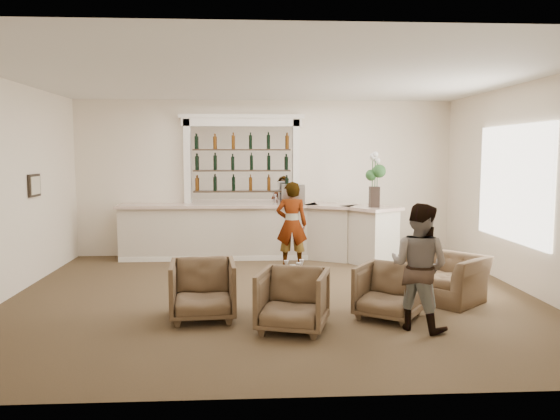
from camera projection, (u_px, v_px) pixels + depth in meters
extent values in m
plane|color=brown|center=(273.00, 296.00, 8.38)|extent=(8.00, 8.00, 0.00)
cube|color=#F5E4CB|center=(265.00, 178.00, 11.69)|extent=(8.00, 0.04, 3.30)
cube|color=#F5E4CB|center=(0.00, 190.00, 7.98)|extent=(0.04, 7.00, 3.30)
cube|color=#F5E4CB|center=(530.00, 188.00, 8.44)|extent=(0.04, 7.00, 3.30)
cube|color=silver|center=(273.00, 78.00, 8.04)|extent=(8.00, 7.00, 0.04)
cube|color=white|center=(513.00, 183.00, 8.93)|extent=(0.05, 2.40, 1.90)
cube|color=black|center=(34.00, 185.00, 9.18)|extent=(0.04, 0.46, 0.38)
cube|color=beige|center=(36.00, 185.00, 9.18)|extent=(0.01, 0.38, 0.30)
cube|color=beige|center=(218.00, 232.00, 11.40)|extent=(4.00, 0.70, 1.08)
cube|color=beige|center=(218.00, 205.00, 11.32)|extent=(4.10, 0.82, 0.06)
cube|color=beige|center=(332.00, 233.00, 11.31)|extent=(1.12, 1.04, 1.08)
cube|color=beige|center=(332.00, 206.00, 11.23)|extent=(1.27, 1.19, 0.06)
cube|color=beige|center=(370.00, 237.00, 10.83)|extent=(1.08, 1.14, 1.08)
cube|color=beige|center=(371.00, 208.00, 10.75)|extent=(1.24, 1.29, 0.06)
cube|color=white|center=(218.00, 258.00, 11.12)|extent=(4.00, 0.06, 0.10)
cube|color=white|center=(242.00, 164.00, 11.61)|extent=(2.15, 0.02, 1.65)
cube|color=white|center=(188.00, 188.00, 11.53)|extent=(0.14, 0.16, 2.90)
cube|color=white|center=(296.00, 188.00, 11.67)|extent=(0.14, 0.16, 2.90)
cube|color=white|center=(242.00, 122.00, 11.45)|extent=(2.52, 0.16, 0.18)
cube|color=white|center=(242.00, 116.00, 11.44)|extent=(2.64, 0.20, 0.08)
cube|color=#332619|center=(242.00, 191.00, 11.56)|extent=(2.05, 0.20, 0.03)
cube|color=#332619|center=(242.00, 171.00, 11.51)|extent=(2.05, 0.20, 0.03)
cube|color=#332619|center=(242.00, 150.00, 11.47)|extent=(2.05, 0.20, 0.03)
cylinder|color=#4A2E20|center=(295.00, 293.00, 7.58)|extent=(0.70, 0.70, 0.50)
imported|color=gray|center=(292.00, 224.00, 10.51)|extent=(0.63, 0.44, 1.65)
imported|color=gray|center=(419.00, 266.00, 6.77)|extent=(0.97, 0.96, 1.58)
imported|color=brown|center=(203.00, 290.00, 7.21)|extent=(0.91, 0.93, 0.79)
imported|color=brown|center=(293.00, 300.00, 6.75)|extent=(1.01, 1.03, 0.76)
imported|color=brown|center=(389.00, 291.00, 7.25)|extent=(1.08, 1.09, 0.72)
imported|color=brown|center=(445.00, 278.00, 8.11)|extent=(1.40, 1.41, 0.69)
cube|color=silver|center=(293.00, 194.00, 11.19)|extent=(0.48, 0.41, 0.41)
cube|color=black|center=(374.00, 197.00, 10.62)|extent=(0.18, 0.18, 0.40)
cube|color=white|center=(293.00, 269.00, 7.69)|extent=(0.08, 0.08, 0.12)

